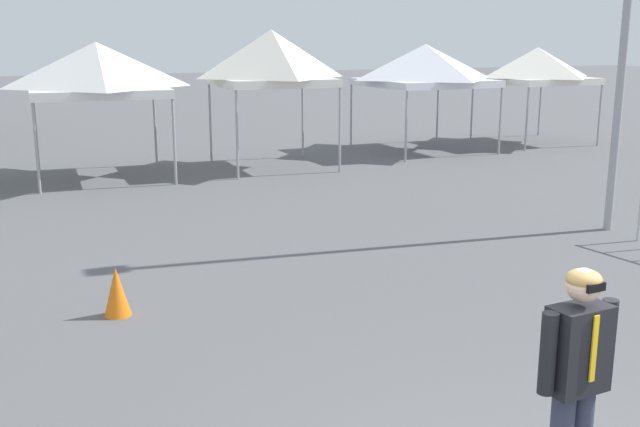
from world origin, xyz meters
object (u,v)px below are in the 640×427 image
(canopy_tent_far_left, at_px, (537,66))
(traffic_cone_near_barrier, at_px, (117,292))
(person_foreground, at_px, (576,375))
(canopy_tent_right_of_center, at_px, (425,65))
(canopy_tent_far_right, at_px, (97,69))
(canopy_tent_left_of_center, at_px, (272,58))

(canopy_tent_far_left, distance_m, traffic_cone_near_barrier, 18.05)
(person_foreground, distance_m, traffic_cone_near_barrier, 5.67)
(canopy_tent_right_of_center, distance_m, canopy_tent_far_left, 4.16)
(canopy_tent_far_left, bearing_deg, person_foreground, -128.68)
(canopy_tent_far_right, bearing_deg, canopy_tent_left_of_center, -2.55)
(traffic_cone_near_barrier, bearing_deg, canopy_tent_far_left, 35.18)
(canopy_tent_left_of_center, bearing_deg, canopy_tent_far_right, 177.45)
(canopy_tent_far_right, height_order, canopy_tent_far_left, canopy_tent_far_right)
(traffic_cone_near_barrier, bearing_deg, canopy_tent_right_of_center, 44.24)
(canopy_tent_right_of_center, xyz_separation_m, canopy_tent_far_left, (4.16, 0.11, -0.07))
(canopy_tent_right_of_center, distance_m, traffic_cone_near_barrier, 14.81)
(canopy_tent_right_of_center, height_order, traffic_cone_near_barrier, canopy_tent_right_of_center)
(canopy_tent_far_left, bearing_deg, canopy_tent_right_of_center, -178.54)
(canopy_tent_far_left, bearing_deg, canopy_tent_left_of_center, -173.28)
(canopy_tent_far_right, distance_m, canopy_tent_far_left, 13.51)
(person_foreground, bearing_deg, canopy_tent_far_right, 94.24)
(canopy_tent_left_of_center, xyz_separation_m, canopy_tent_far_left, (9.25, 1.09, -0.35))
(canopy_tent_left_of_center, xyz_separation_m, canopy_tent_right_of_center, (5.09, 0.98, -0.28))
(canopy_tent_left_of_center, bearing_deg, canopy_tent_far_left, 6.72)
(canopy_tent_right_of_center, relative_size, traffic_cone_near_barrier, 5.66)
(canopy_tent_right_of_center, bearing_deg, canopy_tent_far_left, 1.46)
(canopy_tent_far_right, bearing_deg, traffic_cone_near_barrier, -97.13)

